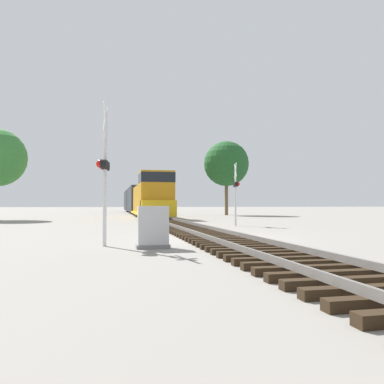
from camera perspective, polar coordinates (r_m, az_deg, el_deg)
ground_plane at (r=15.25m, az=2.67°, el=-6.93°), size 400.00×400.00×0.00m
rail_track_bed at (r=15.24m, az=2.67°, el=-6.43°), size 2.60×160.00×0.31m
freight_train at (r=55.87m, az=-8.12°, el=-1.23°), size 2.99×49.77×4.29m
crossing_signal_near at (r=12.36m, az=-13.24°, el=3.72°), size 0.42×1.01×4.57m
crossing_signal_far at (r=23.66m, az=6.71°, el=0.71°), size 0.48×1.01×3.95m
relay_cabinet at (r=11.50m, az=-5.96°, el=-5.40°), size 1.01×0.53×1.29m
tree_mid_background at (r=47.70m, az=5.25°, el=4.30°), size 5.69×5.69×9.37m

